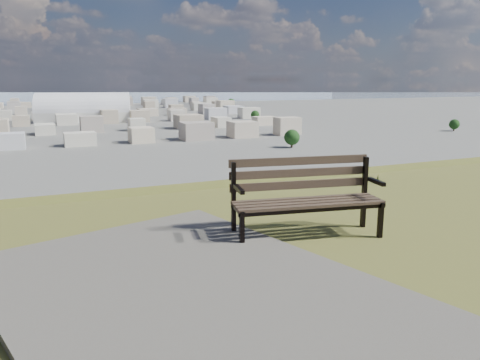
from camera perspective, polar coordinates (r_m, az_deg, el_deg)
name	(u,v)px	position (r m, az deg, el deg)	size (l,w,h in m)	color
park_bench	(305,193)	(5.57, 7.93, -1.57)	(1.82, 0.85, 0.92)	#453728
gravel_patch	(194,295)	(4.11, -5.69, -13.75)	(2.89, 4.12, 0.08)	#605C53
grass_tufts	(381,291)	(4.17, 16.84, -12.78)	(12.49, 7.38, 0.26)	brown
arena	(84,113)	(323.60, -18.45, 7.80)	(61.84, 35.69, 24.53)	silver
city_blocks	(41,110)	(398.47, -23.06, 7.83)	(395.00, 361.00, 7.00)	beige
bay_water	(38,95)	(903.73, -23.45, 9.46)	(2400.00, 700.00, 0.12)	#8EA3B5
far_hills	(11,80)	(1407.44, -26.18, 10.87)	(2050.00, 340.00, 60.00)	#8B98AD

